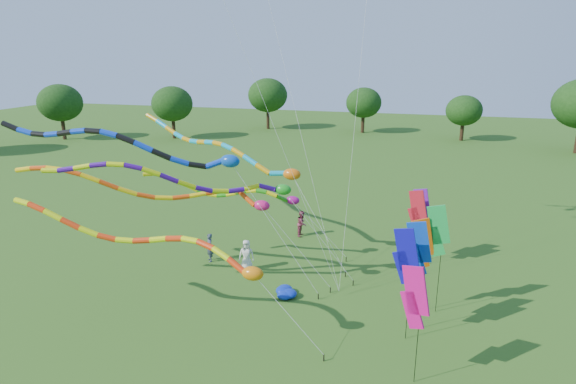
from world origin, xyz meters
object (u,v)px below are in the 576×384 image
(blue_nylon_heap, at_px, (289,289))
(tube_kite_orange, at_px, (170,191))
(tube_kite_red, at_px, (162,245))
(person_a, at_px, (246,255))
(person_b, at_px, (210,248))
(person_c, at_px, (302,223))

(blue_nylon_heap, bearing_deg, tube_kite_orange, -166.30)
(tube_kite_red, relative_size, blue_nylon_heap, 9.80)
(person_a, height_order, person_b, person_a)
(person_a, xyz_separation_m, person_b, (-2.47, 0.49, -0.04))
(person_b, bearing_deg, blue_nylon_heap, 26.76)
(tube_kite_orange, relative_size, person_a, 8.12)
(tube_kite_orange, bearing_deg, person_b, 74.59)
(blue_nylon_heap, bearing_deg, person_c, 99.35)
(tube_kite_orange, distance_m, person_a, 6.14)
(blue_nylon_heap, height_order, person_b, person_b)
(tube_kite_red, height_order, person_a, tube_kite_red)
(person_a, bearing_deg, person_c, 60.52)
(blue_nylon_heap, xyz_separation_m, person_a, (-3.02, 2.02, 0.67))
(tube_kite_red, relative_size, person_c, 8.10)
(person_a, height_order, person_c, person_a)
(person_b, height_order, person_c, person_c)
(tube_kite_red, height_order, tube_kite_orange, tube_kite_orange)
(tube_kite_red, relative_size, person_b, 8.23)
(tube_kite_orange, height_order, person_b, tube_kite_orange)
(tube_kite_orange, bearing_deg, person_c, 50.87)
(tube_kite_red, distance_m, blue_nylon_heap, 7.33)
(blue_nylon_heap, distance_m, person_c, 8.03)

